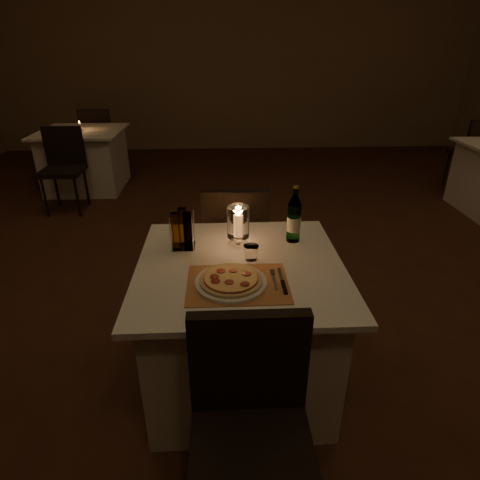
{
  "coord_description": "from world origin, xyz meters",
  "views": [
    {
      "loc": [
        -0.25,
        -2.22,
        1.7
      ],
      "look_at": [
        -0.17,
        -0.51,
        0.86
      ],
      "focal_mm": 30.0,
      "sensor_mm": 36.0,
      "label": 1
    }
  ],
  "objects_px": {
    "chair_far": "(235,236)",
    "water_bottle": "(294,219)",
    "pizza": "(231,279)",
    "main_table": "(240,325)",
    "neighbor_table_left": "(86,160)",
    "plate": "(231,282)",
    "hurricane_candle": "(238,223)",
    "tumbler": "(251,253)",
    "chair_near": "(250,414)"
  },
  "relations": [
    {
      "from": "main_table",
      "to": "tumbler",
      "type": "height_order",
      "value": "tumbler"
    },
    {
      "from": "plate",
      "to": "neighbor_table_left",
      "type": "distance_m",
      "value": 4.02
    },
    {
      "from": "chair_far",
      "to": "hurricane_candle",
      "type": "distance_m",
      "value": 0.61
    },
    {
      "from": "chair_far",
      "to": "water_bottle",
      "type": "bearing_deg",
      "value": -57.59
    },
    {
      "from": "hurricane_candle",
      "to": "water_bottle",
      "type": "bearing_deg",
      "value": 9.63
    },
    {
      "from": "pizza",
      "to": "neighbor_table_left",
      "type": "xyz_separation_m",
      "value": [
        -1.75,
        3.6,
        -0.39
      ]
    },
    {
      "from": "tumbler",
      "to": "main_table",
      "type": "bearing_deg",
      "value": -140.83
    },
    {
      "from": "main_table",
      "to": "hurricane_candle",
      "type": "xyz_separation_m",
      "value": [
        -0.0,
        0.19,
        0.5
      ]
    },
    {
      "from": "hurricane_candle",
      "to": "main_table",
      "type": "bearing_deg",
      "value": -89.73
    },
    {
      "from": "pizza",
      "to": "chair_far",
      "type": "bearing_deg",
      "value": 86.79
    },
    {
      "from": "chair_near",
      "to": "plate",
      "type": "bearing_deg",
      "value": 95.35
    },
    {
      "from": "main_table",
      "to": "chair_far",
      "type": "xyz_separation_m",
      "value": [
        -0.0,
        0.71,
        0.18
      ]
    },
    {
      "from": "main_table",
      "to": "tumbler",
      "type": "relative_size",
      "value": 13.34
    },
    {
      "from": "water_bottle",
      "to": "neighbor_table_left",
      "type": "relative_size",
      "value": 0.31
    },
    {
      "from": "chair_near",
      "to": "chair_far",
      "type": "bearing_deg",
      "value": 90.0
    },
    {
      "from": "main_table",
      "to": "pizza",
      "type": "xyz_separation_m",
      "value": [
        -0.05,
        -0.18,
        0.39
      ]
    },
    {
      "from": "chair_near",
      "to": "hurricane_candle",
      "type": "height_order",
      "value": "hurricane_candle"
    },
    {
      "from": "pizza",
      "to": "water_bottle",
      "type": "relative_size",
      "value": 0.9
    },
    {
      "from": "plate",
      "to": "tumbler",
      "type": "distance_m",
      "value": 0.25
    },
    {
      "from": "chair_far",
      "to": "hurricane_candle",
      "type": "relative_size",
      "value": 4.07
    },
    {
      "from": "pizza",
      "to": "water_bottle",
      "type": "height_order",
      "value": "water_bottle"
    },
    {
      "from": "chair_far",
      "to": "main_table",
      "type": "bearing_deg",
      "value": -90.0
    },
    {
      "from": "main_table",
      "to": "neighbor_table_left",
      "type": "bearing_deg",
      "value": 117.75
    },
    {
      "from": "chair_far",
      "to": "pizza",
      "type": "xyz_separation_m",
      "value": [
        -0.05,
        -0.89,
        0.22
      ]
    },
    {
      "from": "tumbler",
      "to": "chair_near",
      "type": "bearing_deg",
      "value": -94.21
    },
    {
      "from": "plate",
      "to": "hurricane_candle",
      "type": "height_order",
      "value": "hurricane_candle"
    },
    {
      "from": "plate",
      "to": "neighbor_table_left",
      "type": "relative_size",
      "value": 0.32
    },
    {
      "from": "water_bottle",
      "to": "chair_far",
      "type": "bearing_deg",
      "value": 122.41
    },
    {
      "from": "plate",
      "to": "chair_near",
      "type": "bearing_deg",
      "value": -84.65
    },
    {
      "from": "main_table",
      "to": "neighbor_table_left",
      "type": "distance_m",
      "value": 3.86
    },
    {
      "from": "pizza",
      "to": "hurricane_candle",
      "type": "relative_size",
      "value": 1.27
    },
    {
      "from": "main_table",
      "to": "hurricane_candle",
      "type": "bearing_deg",
      "value": 90.27
    },
    {
      "from": "tumbler",
      "to": "chair_far",
      "type": "bearing_deg",
      "value": 94.79
    },
    {
      "from": "main_table",
      "to": "chair_near",
      "type": "height_order",
      "value": "chair_near"
    },
    {
      "from": "main_table",
      "to": "chair_near",
      "type": "xyz_separation_m",
      "value": [
        -0.0,
        -0.71,
        0.18
      ]
    },
    {
      "from": "neighbor_table_left",
      "to": "chair_far",
      "type": "bearing_deg",
      "value": -56.37
    },
    {
      "from": "tumbler",
      "to": "pizza",
      "type": "bearing_deg",
      "value": -115.2
    },
    {
      "from": "chair_far",
      "to": "plate",
      "type": "bearing_deg",
      "value": -93.2
    },
    {
      "from": "pizza",
      "to": "tumbler",
      "type": "height_order",
      "value": "tumbler"
    },
    {
      "from": "main_table",
      "to": "chair_far",
      "type": "distance_m",
      "value": 0.74
    },
    {
      "from": "main_table",
      "to": "chair_far",
      "type": "relative_size",
      "value": 1.11
    },
    {
      "from": "plate",
      "to": "hurricane_candle",
      "type": "bearing_deg",
      "value": 82.54
    },
    {
      "from": "chair_near",
      "to": "pizza",
      "type": "height_order",
      "value": "chair_near"
    },
    {
      "from": "main_table",
      "to": "water_bottle",
      "type": "height_order",
      "value": "water_bottle"
    },
    {
      "from": "chair_far",
      "to": "neighbor_table_left",
      "type": "distance_m",
      "value": 3.25
    },
    {
      "from": "hurricane_candle",
      "to": "neighbor_table_left",
      "type": "bearing_deg",
      "value": 119.15
    },
    {
      "from": "chair_far",
      "to": "tumbler",
      "type": "distance_m",
      "value": 0.71
    },
    {
      "from": "water_bottle",
      "to": "main_table",
      "type": "bearing_deg",
      "value": -140.47
    },
    {
      "from": "main_table",
      "to": "pizza",
      "type": "bearing_deg",
      "value": -105.58
    },
    {
      "from": "chair_far",
      "to": "hurricane_candle",
      "type": "bearing_deg",
      "value": -90.1
    }
  ]
}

